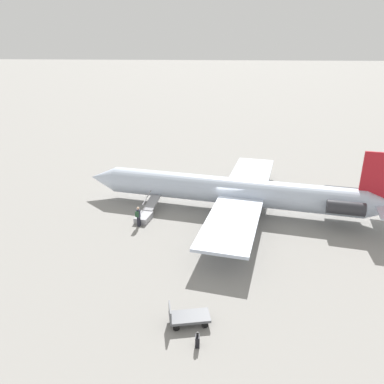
{
  "coord_description": "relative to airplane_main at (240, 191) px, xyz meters",
  "views": [
    {
      "loc": [
        0.42,
        31.3,
        14.25
      ],
      "look_at": [
        3.45,
        0.18,
        1.68
      ],
      "focal_mm": 35.0,
      "sensor_mm": 36.0,
      "label": 1
    }
  ],
  "objects": [
    {
      "name": "suitcase",
      "position": [
        2.43,
        16.6,
        -1.56
      ],
      "size": [
        0.24,
        0.37,
        0.88
      ],
      "rotation": [
        0.0,
        0.0,
        4.76
      ],
      "color": "black",
      "rests_on": "ground"
    },
    {
      "name": "ground_plane",
      "position": [
        0.86,
        -0.15,
        -1.89
      ],
      "size": [
        600.0,
        600.0,
        0.0
      ],
      "primitive_type": "plane",
      "color": "gray"
    },
    {
      "name": "airplane_main",
      "position": [
        0.0,
        0.0,
        0.0
      ],
      "size": [
        28.23,
        21.63,
        6.31
      ],
      "rotation": [
        0.0,
        0.0,
        -0.17
      ],
      "color": "silver",
      "rests_on": "ground"
    },
    {
      "name": "boarding_stairs",
      "position": [
        8.15,
        2.38,
        -1.52
      ],
      "size": [
        1.68,
        4.13,
        1.61
      ],
      "rotation": [
        0.0,
        0.0,
        -1.74
      ],
      "color": "#99999E",
      "rests_on": "ground"
    },
    {
      "name": "luggage_cart",
      "position": [
        3.11,
        15.04,
        -1.43
      ],
      "size": [
        2.39,
        1.58,
        1.22
      ],
      "rotation": [
        0.0,
        0.0,
        0.23
      ],
      "color": "#595B60",
      "rests_on": "ground"
    },
    {
      "name": "passenger",
      "position": [
        8.39,
        3.91,
        -0.88
      ],
      "size": [
        0.38,
        0.56,
        1.74
      ],
      "rotation": [
        0.0,
        0.0,
        -1.74
      ],
      "color": "#23232D",
      "rests_on": "ground"
    }
  ]
}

